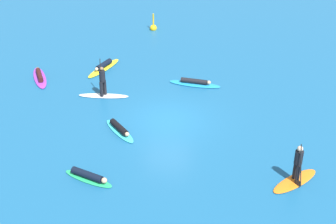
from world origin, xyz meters
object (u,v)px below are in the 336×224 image
Objects in this scene: surfer_on_yellow_board at (104,67)px; surfer_on_orange_board at (296,172)px; surfer_on_green_board at (89,177)px; surfer_on_teal_board at (120,129)px; surfer_on_blue_board at (195,83)px; surfer_on_white_board at (103,88)px; marker_buoy at (153,27)px; surfer_on_purple_board at (40,77)px.

surfer_on_orange_board reaches higher than surfer_on_yellow_board.
surfer_on_green_board is 1.09× the size of surfer_on_teal_board.
surfer_on_teal_board is 0.73× the size of surfer_on_blue_board.
surfer_on_orange_board is (8.51, -2.82, 0.37)m from surfer_on_teal_board.
surfer_on_white_board is (-10.27, 6.33, 0.04)m from surfer_on_orange_board.
surfer_on_green_board is 11.20m from surfer_on_yellow_board.
marker_buoy is at bearing -107.12° from surfer_on_orange_board.
surfer_on_yellow_board reaches higher than surfer_on_purple_board.
surfer_on_purple_board is 0.95× the size of surfer_on_blue_board.
marker_buoy is (-3.96, 8.37, 0.05)m from surfer_on_blue_board.
surfer_on_green_board is at bearing -104.80° from surfer_on_blue_board.
surfer_on_white_board reaches higher than marker_buoy.
surfer_on_orange_board is at bearing 27.17° from surfer_on_green_board.
surfer_on_teal_board is at bearing 111.88° from surfer_on_white_board.
surfer_on_blue_board is (3.24, 5.70, -0.03)m from surfer_on_teal_board.
surfer_on_yellow_board is at bearing -105.43° from marker_buoy.
surfer_on_green_board is 1.04× the size of surfer_on_orange_board.
surfer_on_purple_board is at bearing -121.41° from marker_buoy.
surfer_on_yellow_board is 2.29× the size of marker_buoy.
surfer_on_purple_board is at bearing -74.19° from surfer_on_orange_board.
surfer_on_yellow_board is at bearing -80.27° from surfer_on_white_board.
marker_buoy is (5.46, 8.94, 0.05)m from surfer_on_purple_board.
marker_buoy is at bearing -100.46° from surfer_on_white_board.
surfer_on_green_board is (5.72, -9.11, 0.04)m from surfer_on_purple_board.
surfer_on_yellow_board is 3.63m from surfer_on_white_board.
surfer_on_blue_board is (9.42, 0.57, -0.01)m from surfer_on_purple_board.
surfer_on_blue_board is 2.30× the size of marker_buoy.
surfer_on_purple_board is at bearing -170.38° from surfer_on_blue_board.
surfer_on_green_board reaches higher than surfer_on_blue_board.
surfer_on_purple_board is 1.20× the size of surfer_on_green_board.
surfer_on_green_board is 18.05m from marker_buoy.
surfer_on_green_board is 0.79× the size of surfer_on_blue_board.
surfer_on_orange_board is at bearing 69.84° from surfer_on_yellow_board.
surfer_on_purple_board is at bearing -24.95° from surfer_on_white_board.
surfer_on_teal_board reaches higher than surfer_on_blue_board.
surfer_on_yellow_board is (-2.21, 10.98, -0.02)m from surfer_on_green_board.
surfer_on_white_board is at bearing -150.20° from surfer_on_blue_board.
surfer_on_white_board is 2.11× the size of marker_buoy.
surfer_on_green_board is 7.61m from surfer_on_white_board.
marker_buoy is (1.95, 7.07, 0.03)m from surfer_on_yellow_board.
surfer_on_teal_board is at bearing 103.22° from surfer_on_green_board.
surfer_on_orange_board is at bearing 143.55° from surfer_on_white_board.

